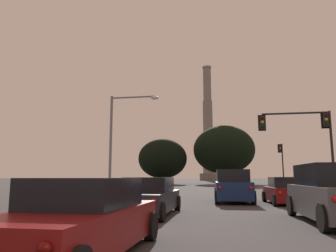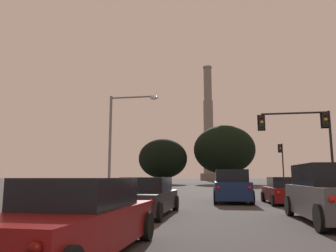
{
  "view_description": "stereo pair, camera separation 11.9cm",
  "coord_description": "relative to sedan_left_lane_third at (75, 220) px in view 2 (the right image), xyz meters",
  "views": [
    {
      "loc": [
        -0.25,
        -2.1,
        1.45
      ],
      "look_at": [
        -7.83,
        41.91,
        8.39
      ],
      "focal_mm": 35.0,
      "sensor_mm": 36.0,
      "label": 1
    },
    {
      "loc": [
        -0.13,
        -2.08,
        1.45
      ],
      "look_at": [
        -7.83,
        41.91,
        8.39
      ],
      "focal_mm": 35.0,
      "sensor_mm": 36.0,
      "label": 2
    }
  ],
  "objects": [
    {
      "name": "street_lamp",
      "position": [
        -5.14,
        17.68,
        4.12
      ],
      "size": [
        3.8,
        0.36,
        7.6
      ],
      "color": "slate",
      "rests_on": "ground_plane"
    },
    {
      "name": "smokestack",
      "position": [
        -3.53,
        123.39,
        17.39
      ],
      "size": [
        7.07,
        7.07,
        45.97
      ],
      "color": "slate",
      "rests_on": "ground_plane"
    },
    {
      "name": "suv_right_lane_second",
      "position": [
        6.05,
        5.58,
        0.23
      ],
      "size": [
        2.21,
        4.94,
        1.86
      ],
      "rotation": [
        0.0,
        0.0,
        0.02
      ],
      "color": "#4C4F54",
      "rests_on": "ground_plane"
    },
    {
      "name": "sedan_left_lane_third",
      "position": [
        0.0,
        0.0,
        0.0
      ],
      "size": [
        2.04,
        4.73,
        1.43
      ],
      "rotation": [
        0.0,
        0.0,
        -0.01
      ],
      "color": "maroon",
      "rests_on": "ground_plane"
    },
    {
      "name": "sedan_left_lane_second",
      "position": [
        -0.33,
        6.85,
        0.0
      ],
      "size": [
        1.99,
        4.71,
        1.43
      ],
      "rotation": [
        0.0,
        0.0,
        0.0
      ],
      "color": "#232328",
      "rests_on": "ground_plane"
    },
    {
      "name": "treeline_far_right",
      "position": [
        2.56,
        63.44,
        6.38
      ],
      "size": [
        12.74,
        11.46,
        12.12
      ],
      "color": "black",
      "rests_on": "ground_plane"
    },
    {
      "name": "suv_center_lane_front",
      "position": [
        3.05,
        13.97,
        0.23
      ],
      "size": [
        2.27,
        4.97,
        1.86
      ],
      "rotation": [
        0.0,
        0.0,
        0.04
      ],
      "color": "navy",
      "rests_on": "ground_plane"
    },
    {
      "name": "traffic_light_overhead_right",
      "position": [
        8.72,
        19.76,
        4.14
      ],
      "size": [
        5.34,
        0.5,
        6.3
      ],
      "color": "black",
      "rests_on": "ground_plane"
    },
    {
      "name": "traffic_light_far_right",
      "position": [
        10.78,
        43.76,
        3.41
      ],
      "size": [
        0.78,
        0.5,
        6.23
      ],
      "color": "black",
      "rests_on": "ground_plane"
    },
    {
      "name": "treeline_left_mid",
      "position": [
        -9.76,
        59.64,
        4.44
      ],
      "size": [
        9.88,
        8.89,
        9.13
      ],
      "color": "black",
      "rests_on": "ground_plane"
    },
    {
      "name": "hatchback_right_lane_front",
      "position": [
        5.82,
        12.97,
        -0.0
      ],
      "size": [
        2.07,
        4.17,
        1.44
      ],
      "rotation": [
        0.0,
        0.0,
        0.05
      ],
      "color": "maroon",
      "rests_on": "ground_plane"
    }
  ]
}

